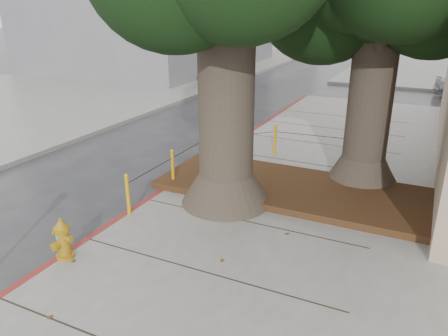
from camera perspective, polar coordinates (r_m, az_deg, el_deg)
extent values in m
plane|color=#28282B|center=(7.96, -6.32, -13.21)|extent=(140.00, 140.00, 0.00)
cube|color=slate|center=(23.88, -22.77, 8.69)|extent=(14.00, 60.00, 0.15)
cube|color=maroon|center=(10.73, -8.44, -3.42)|extent=(0.14, 26.00, 0.16)
cube|color=black|center=(10.68, 8.89, -2.65)|extent=(6.40, 2.60, 0.16)
cone|color=#4C3F33|center=(9.93, 0.27, -2.54)|extent=(2.04, 2.04, 0.70)
cylinder|color=#4C3F33|center=(9.31, 0.29, 9.00)|extent=(1.20, 1.20, 4.22)
cone|color=#4C3F33|center=(11.51, 17.56, -0.20)|extent=(1.77, 1.77, 0.70)
cylinder|color=#4C3F33|center=(11.02, 18.59, 8.67)|extent=(1.04, 1.04, 3.84)
cylinder|color=#D99D0C|center=(9.51, -12.45, -3.50)|extent=(0.08, 0.08, 0.90)
sphere|color=#D99D0C|center=(9.34, -12.66, -0.99)|extent=(0.09, 0.09, 0.09)
cylinder|color=#D99D0C|center=(10.86, -6.69, -0.03)|extent=(0.08, 0.08, 0.90)
sphere|color=#D99D0C|center=(10.71, -6.79, 2.22)|extent=(0.09, 0.09, 0.09)
cylinder|color=#D99D0C|center=(12.32, -2.26, 2.66)|extent=(0.08, 0.08, 0.90)
sphere|color=#D99D0C|center=(12.19, -2.29, 4.67)|extent=(0.09, 0.09, 0.09)
cylinder|color=#D99D0C|center=(13.07, 6.68, 3.60)|extent=(0.08, 0.08, 0.90)
sphere|color=#D99D0C|center=(12.95, 6.76, 5.50)|extent=(0.09, 0.09, 0.09)
cylinder|color=#D99D0C|center=(12.76, 16.34, 2.45)|extent=(0.08, 0.08, 0.90)
sphere|color=#D99D0C|center=(12.63, 16.54, 4.39)|extent=(0.09, 0.09, 0.09)
cylinder|color=black|center=(10.07, -9.46, -0.23)|extent=(0.02, 1.80, 0.02)
cylinder|color=black|center=(11.49, -4.37, 2.67)|extent=(0.02, 1.80, 0.02)
cylinder|color=black|center=(12.58, 2.36, 4.32)|extent=(1.51, 1.51, 0.02)
cylinder|color=black|center=(12.79, 11.54, 4.20)|extent=(2.20, 0.22, 0.02)
cylinder|color=#B07F12|center=(8.49, -20.00, -10.67)|extent=(0.36, 0.36, 0.06)
cylinder|color=#B07F12|center=(8.36, -20.23, -9.07)|extent=(0.25, 0.25, 0.50)
cylinder|color=#B07F12|center=(8.24, -20.46, -7.49)|extent=(0.33, 0.33, 0.07)
cone|color=#B07F12|center=(8.20, -20.54, -6.90)|extent=(0.30, 0.30, 0.14)
cylinder|color=#B07F12|center=(8.16, -20.62, -6.34)|extent=(0.06, 0.06, 0.05)
cylinder|color=#B07F12|center=(8.40, -20.88, -8.08)|extent=(0.15, 0.11, 0.09)
cylinder|color=#B07F12|center=(8.21, -19.77, -8.62)|extent=(0.15, 0.11, 0.09)
cylinder|color=#B07F12|center=(8.30, -20.89, -9.39)|extent=(0.15, 0.16, 0.13)
cube|color=#5999D8|center=(8.24, -20.97, -8.52)|extent=(0.07, 0.01, 0.07)
imported|color=black|center=(27.90, -1.96, 12.83)|extent=(1.76, 3.98, 1.14)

